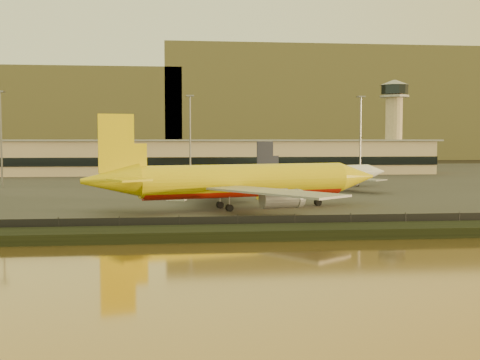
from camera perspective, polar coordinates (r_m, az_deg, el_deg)
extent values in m
plane|color=black|center=(96.57, 2.50, -3.82)|extent=(900.00, 900.00, 0.00)
cube|color=black|center=(79.88, 4.35, -4.95)|extent=(320.00, 7.00, 1.40)
cube|color=#2D2D2D|center=(190.57, -1.83, 0.03)|extent=(320.00, 220.00, 0.20)
cube|color=black|center=(83.68, 3.85, -4.13)|extent=(300.00, 0.05, 2.20)
cube|color=tan|center=(220.16, -2.43, 2.14)|extent=(160.00, 22.00, 12.00)
cube|color=black|center=(209.03, -2.23, 1.77)|extent=(160.00, 0.60, 3.00)
cube|color=gray|center=(220.06, -2.44, 3.78)|extent=(164.00, 24.00, 0.60)
cylinder|color=tan|center=(240.91, 14.37, 4.32)|extent=(6.40, 6.40, 30.00)
cylinder|color=black|center=(241.64, 14.43, 8.29)|extent=(10.40, 10.40, 3.50)
cone|color=gray|center=(241.87, 14.45, 8.94)|extent=(11.20, 11.20, 2.00)
cylinder|color=gray|center=(241.45, 14.42, 7.69)|extent=(11.20, 11.20, 0.80)
cylinder|color=slate|center=(170.74, -21.71, 3.54)|extent=(0.50, 0.50, 25.00)
cube|color=slate|center=(171.20, -21.81, 7.79)|extent=(2.20, 2.20, 0.40)
cylinder|color=slate|center=(174.64, -4.74, 3.80)|extent=(0.50, 0.50, 25.00)
cube|color=slate|center=(175.08, -4.76, 7.96)|extent=(2.20, 2.20, 0.40)
cylinder|color=slate|center=(180.99, 11.34, 3.74)|extent=(0.50, 0.50, 25.00)
cube|color=slate|center=(181.41, 11.40, 7.76)|extent=(2.20, 2.20, 0.40)
cube|color=brown|center=(447.51, 7.35, 6.70)|extent=(220.00, 160.00, 70.00)
cylinder|color=#DDC20B|center=(109.71, 0.53, 0.04)|extent=(39.33, 15.60, 5.66)
cylinder|color=#AB1609|center=(109.78, 0.53, -0.48)|extent=(37.96, 14.12, 4.42)
cone|color=#DDC20B|center=(120.34, 10.94, 0.31)|extent=(8.83, 7.44, 5.66)
cone|color=#DDC20B|center=(103.18, -12.21, -0.06)|extent=(10.93, 8.00, 5.66)
cube|color=#DDC20B|center=(103.12, -11.66, 3.41)|extent=(5.90, 1.99, 9.91)
cube|color=#DDC20B|center=(109.08, -11.55, 0.38)|extent=(5.72, 5.66, 0.34)
cube|color=#DDC20B|center=(97.95, -10.44, 0.01)|extent=(7.49, 7.48, 0.34)
cube|color=gray|center=(123.53, -2.53, 0.01)|extent=(10.56, 25.25, 0.34)
cylinder|color=gray|center=(121.10, -0.75, -0.80)|extent=(7.12, 4.70, 3.11)
cube|color=gray|center=(95.53, 3.27, -1.14)|extent=(20.82, 24.16, 0.34)
cylinder|color=gray|center=(100.13, 3.82, -1.80)|extent=(7.12, 4.70, 3.11)
cylinder|color=black|center=(116.48, 7.39, -2.12)|extent=(1.46, 1.28, 1.25)
cylinder|color=slate|center=(116.41, 7.40, -1.80)|extent=(0.22, 0.22, 2.55)
cylinder|color=black|center=(106.32, -1.01, -2.66)|extent=(1.46, 1.28, 1.25)
cylinder|color=slate|center=(106.25, -1.01, -2.31)|extent=(0.22, 0.22, 2.55)
cylinder|color=black|center=(111.09, -1.92, -2.38)|extent=(1.46, 1.28, 1.25)
cylinder|color=slate|center=(111.02, -1.92, -2.04)|extent=(0.22, 0.22, 2.55)
cylinder|color=silver|center=(157.71, 7.90, 0.63)|extent=(28.78, 14.46, 4.07)
cylinder|color=gray|center=(157.75, 7.90, 0.37)|extent=(27.70, 13.33, 3.18)
cone|color=silver|center=(168.45, 12.75, 0.78)|extent=(6.79, 5.87, 4.07)
cone|color=silver|center=(147.83, 2.10, 0.57)|extent=(8.31, 6.46, 4.07)
cube|color=black|center=(148.05, 2.38, 2.31)|extent=(4.29, 1.93, 7.12)
cube|color=silver|center=(152.15, 1.88, 0.78)|extent=(4.29, 4.10, 0.24)
cube|color=silver|center=(145.13, 3.46, 0.62)|extent=(5.60, 5.57, 0.24)
cube|color=gray|center=(166.53, 5.43, 0.58)|extent=(5.91, 18.38, 0.24)
cylinder|color=gray|center=(165.44, 6.54, 0.16)|extent=(5.36, 3.86, 2.24)
cube|color=gray|center=(148.29, 10.15, 0.13)|extent=(16.72, 17.24, 0.24)
cylinder|color=gray|center=(151.78, 10.12, -0.21)|extent=(5.36, 3.86, 2.24)
cylinder|color=black|center=(164.67, 11.06, -0.46)|extent=(1.09, 0.99, 0.90)
cylinder|color=slate|center=(164.63, 11.06, -0.30)|extent=(0.21, 0.21, 1.83)
cylinder|color=black|center=(154.69, 7.36, -0.70)|extent=(1.09, 0.99, 0.90)
cylinder|color=slate|center=(154.66, 7.36, -0.52)|extent=(0.21, 0.21, 1.83)
cylinder|color=black|center=(157.70, 6.60, -0.60)|extent=(1.09, 0.99, 0.90)
cylinder|color=slate|center=(157.66, 6.60, -0.43)|extent=(0.21, 0.21, 1.83)
cube|color=#DDC20B|center=(127.94, 2.44, -1.44)|extent=(3.99, 2.12, 1.72)
cube|color=silver|center=(125.51, -6.05, -1.56)|extent=(4.23, 2.77, 1.75)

